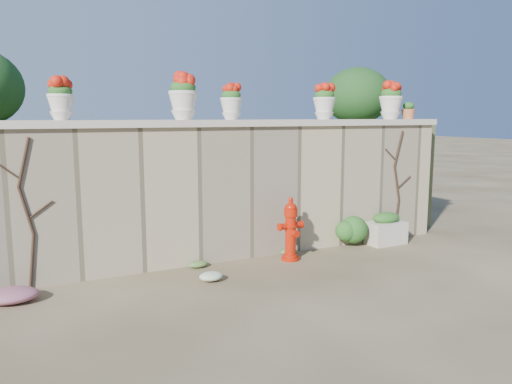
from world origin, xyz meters
TOP-DOWN VIEW (x-y plane):
  - ground at (0.00, 0.00)m, footprint 80.00×80.00m
  - stone_wall at (0.00, 1.80)m, footprint 8.00×0.40m
  - wall_cap at (0.00, 1.80)m, footprint 8.10×0.52m
  - raised_fill at (0.00, 5.00)m, footprint 9.00×6.00m
  - back_shrub_right at (3.40, 3.00)m, footprint 1.30×1.30m
  - vine_left at (-2.67, 1.58)m, footprint 0.60×0.04m
  - vine_right at (3.23, 1.58)m, footprint 0.60×0.04m
  - fire_hydrant at (0.88, 1.25)m, footprint 0.41×0.29m
  - planter_box at (2.82, 1.37)m, footprint 0.66×0.39m
  - green_shrub at (2.15, 1.51)m, footprint 0.67×0.61m
  - magenta_clump at (-2.97, 1.17)m, footprint 0.79×0.53m
  - white_flowers at (-0.56, 0.81)m, footprint 0.44×0.35m
  - urn_pot_1 at (-2.19, 1.80)m, footprint 0.34×0.34m
  - urn_pot_2 at (-0.57, 1.80)m, footprint 0.41×0.41m
  - urn_pot_3 at (0.17, 1.80)m, footprint 0.33×0.33m
  - urn_pot_4 at (1.81, 1.80)m, footprint 0.36×0.36m
  - urn_pot_5 at (3.20, 1.80)m, footprint 0.41×0.41m
  - terracotta_pot at (3.61, 1.80)m, footprint 0.24×0.24m

SIDE VIEW (x-z plane):
  - ground at x=0.00m, z-range 0.00..0.00m
  - white_flowers at x=-0.56m, z-range 0.00..0.16m
  - magenta_clump at x=-2.97m, z-range 0.00..0.21m
  - planter_box at x=2.82m, z-range -0.02..0.52m
  - green_shrub at x=2.15m, z-range 0.00..0.64m
  - fire_hydrant at x=0.88m, z-range 0.00..0.96m
  - vine_left at x=-2.67m, z-range 0.04..1.94m
  - vine_right at x=3.23m, z-range 0.04..1.94m
  - stone_wall at x=0.00m, z-range 0.00..2.00m
  - raised_fill at x=0.00m, z-range 0.00..2.00m
  - wall_cap at x=0.00m, z-range 2.00..2.10m
  - terracotta_pot at x=3.61m, z-range 2.09..2.38m
  - urn_pot_3 at x=0.17m, z-range 2.10..2.61m
  - urn_pot_1 at x=-2.19m, z-range 2.10..2.63m
  - urn_pot_4 at x=1.81m, z-range 2.10..2.67m
  - urn_pot_5 at x=3.20m, z-range 2.10..2.73m
  - urn_pot_2 at x=-0.57m, z-range 2.10..2.75m
  - back_shrub_right at x=3.40m, z-range 2.00..3.10m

